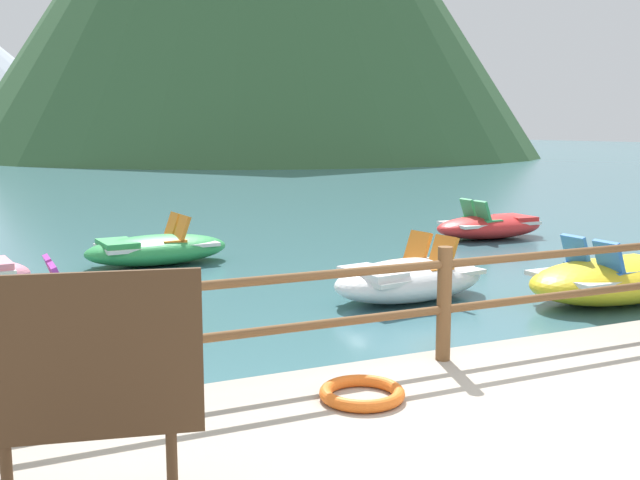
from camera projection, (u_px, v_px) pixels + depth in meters
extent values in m
plane|color=#3D6B75|center=(51.00, 170.00, 40.74)|extent=(200.00, 200.00, 0.00)
cylinder|color=brown|center=(444.00, 304.00, 6.02)|extent=(0.12, 0.12, 0.95)
cylinder|color=brown|center=(445.00, 264.00, 5.97)|extent=(23.80, 0.07, 0.07)
cylinder|color=brown|center=(444.00, 309.00, 6.03)|extent=(23.80, 0.07, 0.07)
cube|color=silver|center=(86.00, 357.00, 3.74)|extent=(1.08, 0.28, 0.80)
cube|color=#4C331E|center=(85.00, 357.00, 3.72)|extent=(1.16, 0.29, 0.88)
cylinder|color=#4C331E|center=(7.00, 471.00, 3.74)|extent=(0.06, 0.06, 0.35)
cylinder|color=#4C331E|center=(172.00, 456.00, 3.91)|extent=(0.06, 0.06, 0.35)
torus|color=orange|center=(362.00, 393.00, 5.20)|extent=(0.61, 0.61, 0.09)
ellipsoid|color=yellow|center=(91.00, 311.00, 8.19)|extent=(2.16, 1.40, 0.58)
cube|color=silver|center=(91.00, 302.00, 8.18)|extent=(1.69, 1.14, 0.06)
cube|color=purple|center=(79.00, 302.00, 7.86)|extent=(0.41, 0.41, 0.08)
cube|color=purple|center=(60.00, 284.00, 7.75)|extent=(0.22, 0.40, 0.43)
cube|color=purple|center=(72.00, 292.00, 8.34)|extent=(0.41, 0.41, 0.08)
cube|color=purple|center=(54.00, 275.00, 8.23)|extent=(0.22, 0.40, 0.43)
cube|color=yellow|center=(143.00, 292.00, 8.42)|extent=(0.49, 0.95, 0.12)
ellipsoid|color=white|center=(410.00, 280.00, 9.95)|extent=(2.55, 1.66, 0.55)
cube|color=silver|center=(410.00, 273.00, 9.93)|extent=(2.00, 1.34, 0.06)
cube|color=orange|center=(408.00, 264.00, 10.23)|extent=(0.46, 0.46, 0.08)
cube|color=orange|center=(418.00, 247.00, 10.29)|extent=(0.27, 0.43, 0.43)
cube|color=orange|center=(433.00, 269.00, 9.81)|extent=(0.46, 0.46, 0.08)
cube|color=orange|center=(443.00, 252.00, 9.88)|extent=(0.27, 0.43, 0.43)
cube|color=white|center=(372.00, 274.00, 9.56)|extent=(0.67, 0.96, 0.12)
ellipsoid|color=green|center=(157.00, 250.00, 12.55)|extent=(2.56, 1.47, 0.50)
cube|color=silver|center=(157.00, 245.00, 12.54)|extent=(2.00, 1.20, 0.06)
cube|color=orange|center=(163.00, 238.00, 12.83)|extent=(0.44, 0.44, 0.08)
cube|color=orange|center=(172.00, 225.00, 12.88)|extent=(0.24, 0.42, 0.43)
cube|color=orange|center=(172.00, 242.00, 12.40)|extent=(0.44, 0.44, 0.08)
cube|color=orange|center=(182.00, 228.00, 12.46)|extent=(0.24, 0.42, 0.43)
cube|color=green|center=(117.00, 244.00, 12.19)|extent=(0.62, 0.92, 0.12)
ellipsoid|color=yellow|center=(611.00, 281.00, 9.81)|extent=(2.59, 1.47, 0.57)
cube|color=silver|center=(611.00, 273.00, 9.80)|extent=(2.03, 1.21, 0.06)
cube|color=blue|center=(618.00, 273.00, 9.46)|extent=(0.41, 0.41, 0.08)
cube|color=blue|center=(609.00, 257.00, 9.35)|extent=(0.22, 0.41, 0.43)
cube|color=blue|center=(585.00, 266.00, 9.95)|extent=(0.41, 0.41, 0.08)
cube|color=blue|center=(576.00, 251.00, 9.84)|extent=(0.22, 0.41, 0.43)
ellipsoid|color=red|center=(489.00, 227.00, 15.53)|extent=(2.51, 1.23, 0.49)
cube|color=silver|center=(489.00, 223.00, 15.52)|extent=(1.96, 1.01, 0.06)
cube|color=#339956|center=(489.00, 221.00, 15.21)|extent=(0.40, 0.40, 0.08)
cube|color=#339956|center=(483.00, 211.00, 15.11)|extent=(0.21, 0.40, 0.43)
cube|color=#339956|center=(475.00, 219.00, 15.65)|extent=(0.40, 0.40, 0.08)
cube|color=#339956|center=(468.00, 209.00, 15.55)|extent=(0.21, 0.40, 0.43)
cube|color=red|center=(516.00, 218.00, 15.79)|extent=(0.55, 0.86, 0.12)
cone|color=#386038|center=(127.00, 27.00, 64.90)|extent=(26.77, 26.77, 22.40)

